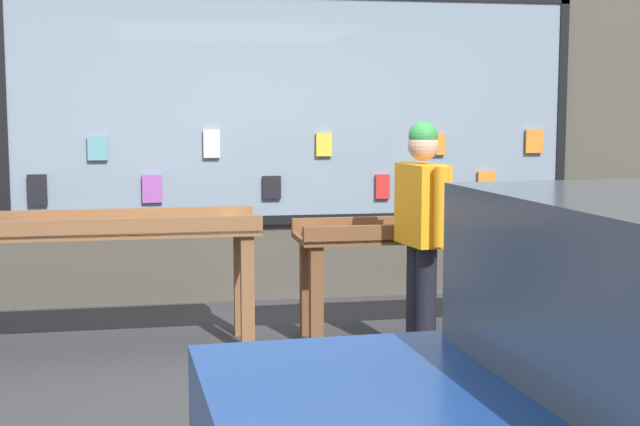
# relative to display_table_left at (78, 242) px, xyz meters

# --- Properties ---
(ground_plane) EXTENTS (40.00, 40.00, 0.00)m
(ground_plane) POSITION_rel_display_table_left_xyz_m (1.38, -0.85, -0.77)
(ground_plane) COLOR #38383A
(shopfront_facade) EXTENTS (8.68, 0.29, 3.68)m
(shopfront_facade) POSITION_rel_display_table_left_xyz_m (1.37, 1.54, 1.06)
(shopfront_facade) COLOR #4C473D
(shopfront_facade) RESTS_ON ground_plane
(display_table_left) EXTENTS (2.48, 0.67, 0.96)m
(display_table_left) POSITION_rel_display_table_left_xyz_m (0.00, 0.00, 0.00)
(display_table_left) COLOR brown
(display_table_left) RESTS_ON ground_plane
(display_table_right) EXTENTS (2.48, 0.58, 0.87)m
(display_table_right) POSITION_rel_display_table_left_xyz_m (2.76, -0.00, -0.08)
(display_table_right) COLOR brown
(display_table_right) RESTS_ON ground_plane
(person_browsing) EXTENTS (0.28, 0.63, 1.59)m
(person_browsing) POSITION_rel_display_table_left_xyz_m (2.29, -0.53, 0.15)
(person_browsing) COLOR black
(person_browsing) RESTS_ON ground_plane
(small_dog) EXTENTS (0.31, 0.59, 0.45)m
(small_dog) POSITION_rel_display_table_left_xyz_m (2.80, -0.65, -0.47)
(small_dog) COLOR #99724C
(small_dog) RESTS_ON ground_plane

